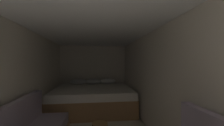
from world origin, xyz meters
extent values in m
cube|color=beige|center=(0.00, 5.04, 1.04)|extent=(2.53, 0.05, 2.08)
cube|color=beige|center=(-1.24, 2.26, 1.04)|extent=(0.05, 5.50, 2.08)
cube|color=beige|center=(1.24, 2.26, 1.04)|extent=(0.05, 5.50, 2.08)
cube|color=white|center=(0.00, 2.26, 2.10)|extent=(2.53, 5.50, 0.05)
cube|color=#9E7247|center=(0.00, 4.01, 0.23)|extent=(2.31, 1.89, 0.47)
cube|color=white|center=(0.00, 4.01, 0.57)|extent=(2.27, 1.85, 0.20)
ellipsoid|color=white|center=(-0.52, 4.74, 0.76)|extent=(0.58, 0.34, 0.19)
ellipsoid|color=white|center=(0.52, 4.74, 0.76)|extent=(0.58, 0.34, 0.19)
ellipsoid|color=white|center=(0.00, 4.74, 0.76)|extent=(0.58, 0.34, 0.19)
camera|label=1|loc=(0.06, -0.29, 1.43)|focal=22.24mm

